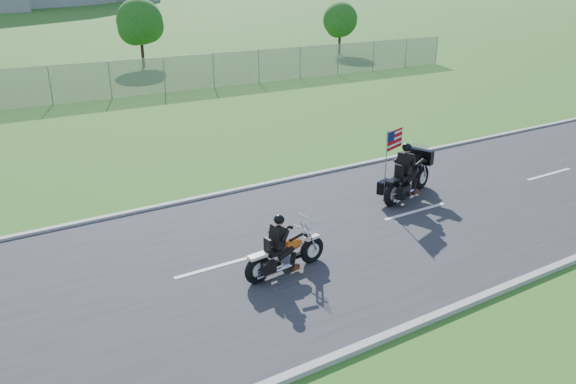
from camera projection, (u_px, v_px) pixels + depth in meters
ground at (294, 247)px, 13.74m from camera, size 420.00×420.00×0.00m
road at (294, 246)px, 13.73m from camera, size 120.00×8.00×0.04m
curb_north at (223, 193)px, 16.94m from camera, size 120.00×0.18×0.12m
curb_south at (409, 327)px, 10.50m from camera, size 120.00×0.18×0.12m
tree_fence_near at (140, 24)px, 39.48m from camera, size 3.52×3.28×4.75m
tree_fence_far at (340, 22)px, 45.81m from camera, size 3.08×2.87×4.20m
motorcycle_lead at (284, 255)px, 12.34m from camera, size 2.17×0.67×1.46m
motorcycle_follow at (408, 179)px, 16.55m from camera, size 2.50×1.26×2.16m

